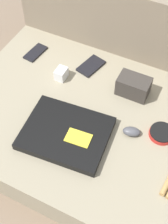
# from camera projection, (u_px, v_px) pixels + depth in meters

# --- Properties ---
(ground_plane) EXTENTS (8.00, 8.00, 0.00)m
(ground_plane) POSITION_uv_depth(u_px,v_px,m) (84.00, 135.00, 1.32)
(ground_plane) COLOR #7A6651
(couch_seat) EXTENTS (1.01, 0.74, 0.14)m
(couch_seat) POSITION_uv_depth(u_px,v_px,m) (84.00, 126.00, 1.27)
(couch_seat) COLOR gray
(couch_seat) RESTS_ON ground_plane
(couch_backrest) EXTENTS (1.01, 0.20, 0.45)m
(couch_backrest) POSITION_uv_depth(u_px,v_px,m) (130.00, 29.00, 1.40)
(couch_backrest) COLOR #7F705B
(couch_backrest) RESTS_ON ground_plane
(laptop) EXTENTS (0.33, 0.27, 0.03)m
(laptop) POSITION_uv_depth(u_px,v_px,m) (66.00, 133.00, 1.14)
(laptop) COLOR black
(laptop) RESTS_ON couch_seat
(computer_mouse) EXTENTS (0.07, 0.06, 0.03)m
(computer_mouse) POSITION_uv_depth(u_px,v_px,m) (131.00, 132.00, 1.14)
(computer_mouse) COLOR #4C4C51
(computer_mouse) RESTS_ON couch_seat
(speaker_puck) EXTENTS (0.09, 0.09, 0.02)m
(speaker_puck) POSITION_uv_depth(u_px,v_px,m) (162.00, 133.00, 1.15)
(speaker_puck) COLOR red
(speaker_puck) RESTS_ON couch_seat
(phone_silver) EXTENTS (0.10, 0.14, 0.01)m
(phone_silver) POSITION_uv_depth(u_px,v_px,m) (91.00, 66.00, 1.37)
(phone_silver) COLOR black
(phone_silver) RESTS_ON couch_seat
(phone_black) EXTENTS (0.07, 0.12, 0.01)m
(phone_black) POSITION_uv_depth(u_px,v_px,m) (36.00, 53.00, 1.42)
(phone_black) COLOR black
(phone_black) RESTS_ON couch_seat
(camera_pouch) EXTENTS (0.13, 0.08, 0.08)m
(camera_pouch) POSITION_uv_depth(u_px,v_px,m) (133.00, 86.00, 1.25)
(camera_pouch) COLOR #38332D
(camera_pouch) RESTS_ON couch_seat
(charger_brick) EXTENTS (0.04, 0.05, 0.05)m
(charger_brick) POSITION_uv_depth(u_px,v_px,m) (61.00, 74.00, 1.31)
(charger_brick) COLOR silver
(charger_brick) RESTS_ON couch_seat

